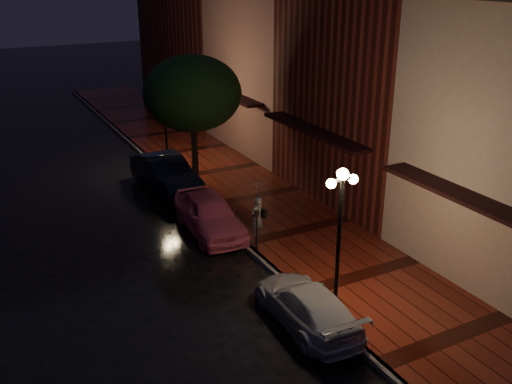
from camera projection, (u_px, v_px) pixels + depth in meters
ground at (245, 247)px, 20.32m from camera, size 120.00×120.00×0.00m
sidewalk at (299, 232)px, 21.27m from camera, size 4.50×60.00×0.15m
curb at (245, 245)px, 20.29m from camera, size 0.25×60.00×0.15m
storefront_mid at (376, 68)px, 22.97m from camera, size 5.00×8.00×11.00m
storefront_far at (277, 64)px, 29.91m from camera, size 5.00×8.00×9.00m
storefront_extra at (203, 35)px, 37.93m from camera, size 5.00×12.00×10.00m
streetlamp_near at (339, 233)px, 15.41m from camera, size 0.96×0.36×4.31m
streetlamp_far at (165, 119)px, 26.90m from camera, size 0.96×0.36×4.31m
street_tree at (193, 96)px, 23.93m from camera, size 4.16×4.16×5.80m
pink_car at (210, 214)px, 21.18m from camera, size 2.01×4.45×1.48m
navy_car at (166, 174)px, 25.13m from camera, size 1.99×4.84×1.56m
silver_car at (307, 305)px, 15.75m from camera, size 1.82×4.15×1.19m
woman_with_umbrella at (257, 200)px, 20.32m from camera, size 0.87×0.89×2.09m
parking_meter at (257, 226)px, 19.50m from camera, size 0.15×0.12×1.48m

